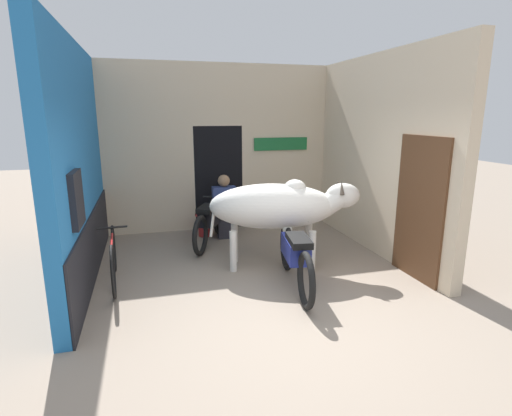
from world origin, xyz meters
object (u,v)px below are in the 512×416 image
Objects in this scene: motorcycle_far at (211,220)px; shopkeeper_seated at (225,204)px; motorcycle_near at (295,254)px; plastic_stool at (205,224)px; cow at (279,206)px; bicycle at (113,258)px.

motorcycle_far is 1.46× the size of shopkeeper_seated.
plastic_stool is (-0.86, 2.67, -0.23)m from motorcycle_near.
shopkeeper_seated is 2.71× the size of plastic_stool.
plastic_stool is (-0.87, 1.90, -0.73)m from cow.
bicycle reaches higher than plastic_stool.
cow is at bearing -73.91° from shopkeeper_seated.
motorcycle_near reaches higher than bicycle.
motorcycle_far is at bearing -131.82° from shopkeeper_seated.
cow is at bearing 88.98° from motorcycle_near.
shopkeeper_seated reaches higher than bicycle.
cow is 1.69m from motorcycle_far.
cow is 2.21m from plastic_stool.
motorcycle_far is at bearing 40.75° from bicycle.
motorcycle_far is 2.10m from bicycle.
cow reaches higher than plastic_stool.
plastic_stool is (-0.37, 0.15, -0.40)m from shopkeeper_seated.
cow is at bearing -65.23° from plastic_stool.
shopkeeper_seated reaches higher than motorcycle_far.
motorcycle_far is 0.53m from shopkeeper_seated.
cow is 1.19× the size of motorcycle_near.
shopkeeper_seated reaches higher than motorcycle_near.
motorcycle_near is 2.30m from motorcycle_far.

